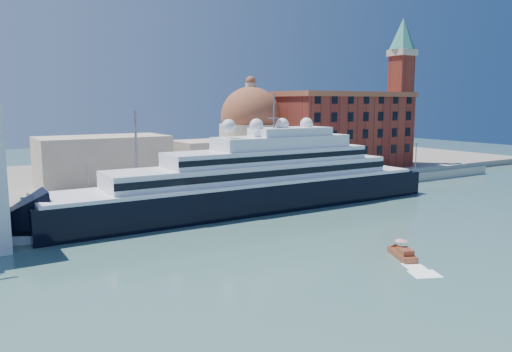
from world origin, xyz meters
TOP-DOWN VIEW (x-y plane):
  - ground at (0.00, 0.00)m, footprint 400.00×400.00m
  - quay at (0.00, 34.00)m, footprint 180.00×10.00m
  - land at (0.00, 75.00)m, footprint 260.00×72.00m
  - quay_fence at (0.00, 29.50)m, footprint 180.00×0.10m
  - superyacht at (-2.75, 23.00)m, footprint 94.46×13.10m
  - service_barge at (-39.53, 20.35)m, footprint 12.75×7.73m
  - water_taxi at (1.99, -16.29)m, footprint 4.34×6.35m
  - warehouse at (52.00, 52.00)m, footprint 43.00×19.00m
  - campanile at (76.00, 52.00)m, footprint 8.40×8.40m
  - church at (6.39, 57.72)m, footprint 66.00×18.00m
  - lamp_posts at (-12.67, 32.27)m, footprint 120.80×2.40m

SIDE VIEW (x-z plane):
  - ground at x=0.00m, z-range 0.00..0.00m
  - water_taxi at x=1.99m, z-range -0.75..2.13m
  - service_barge at x=-39.53m, z-range -0.58..2.14m
  - land at x=0.00m, z-range 0.00..2.00m
  - quay at x=0.00m, z-range 0.00..2.50m
  - quay_fence at x=0.00m, z-range 2.50..3.70m
  - superyacht at x=-2.75m, z-range -9.24..18.99m
  - lamp_posts at x=-12.67m, z-range 0.84..18.84m
  - church at x=6.39m, z-range -1.84..23.66m
  - warehouse at x=52.00m, z-range 2.16..25.41m
  - campanile at x=76.00m, z-range 5.26..52.26m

